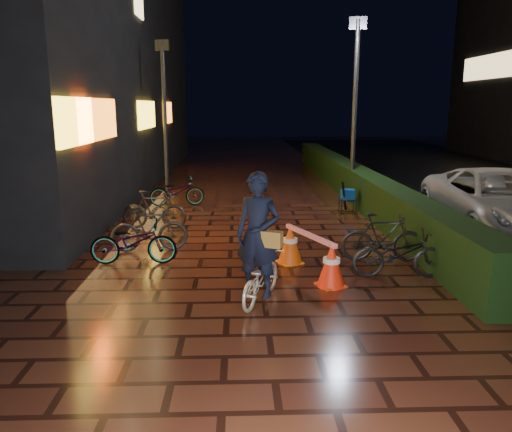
{
  "coord_description": "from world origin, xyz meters",
  "views": [
    {
      "loc": [
        -0.37,
        -8.16,
        2.89
      ],
      "look_at": [
        -0.09,
        -0.08,
        1.1
      ],
      "focal_mm": 35.0,
      "sensor_mm": 36.0,
      "label": 1
    }
  ],
  "objects_px": {
    "traffic_barrier": "(309,253)",
    "cart_assembly": "(347,196)",
    "cyclist": "(259,255)",
    "van": "(502,203)"
  },
  "relations": [
    {
      "from": "traffic_barrier",
      "to": "cart_assembly",
      "type": "bearing_deg",
      "value": 70.94
    },
    {
      "from": "cyclist",
      "to": "traffic_barrier",
      "type": "xyz_separation_m",
      "value": [
        0.93,
        1.27,
        -0.37
      ]
    },
    {
      "from": "van",
      "to": "cart_assembly",
      "type": "distance_m",
      "value": 3.93
    },
    {
      "from": "cyclist",
      "to": "cart_assembly",
      "type": "xyz_separation_m",
      "value": [
        2.7,
        6.38,
        -0.26
      ]
    },
    {
      "from": "cyclist",
      "to": "cart_assembly",
      "type": "distance_m",
      "value": 6.93
    },
    {
      "from": "traffic_barrier",
      "to": "cart_assembly",
      "type": "relative_size",
      "value": 1.94
    },
    {
      "from": "cyclist",
      "to": "traffic_barrier",
      "type": "relative_size",
      "value": 1.11
    },
    {
      "from": "traffic_barrier",
      "to": "cart_assembly",
      "type": "height_order",
      "value": "cart_assembly"
    },
    {
      "from": "cyclist",
      "to": "van",
      "type": "bearing_deg",
      "value": 34.04
    },
    {
      "from": "van",
      "to": "cyclist",
      "type": "distance_m",
      "value": 6.85
    }
  ]
}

